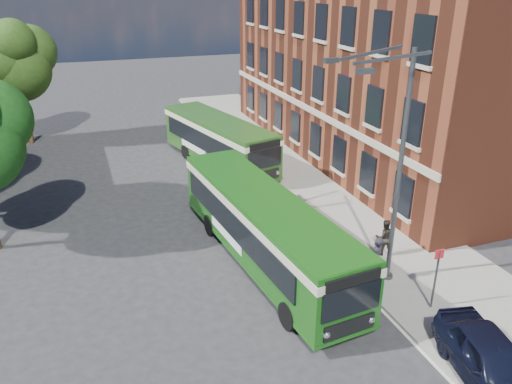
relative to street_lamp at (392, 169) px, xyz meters
name	(u,v)px	position (x,y,z in m)	size (l,w,h in m)	color
ground	(247,279)	(-4.84, 2.00, -4.79)	(120.00, 120.00, 0.00)	#262628
pavement	(316,183)	(2.16, 10.00, -4.72)	(6.00, 48.00, 0.15)	gray
kerb_line	(267,191)	(-0.89, 10.00, -4.79)	(0.12, 48.00, 0.01)	beige
brick_office	(392,47)	(9.16, 14.00, 2.18)	(12.10, 26.00, 14.20)	maroon
street_lamp	(392,169)	(0.00, 0.00, 0.00)	(2.96, 2.38, 9.00)	#3D3F42
bus_stop_sign	(436,275)	(0.76, -2.20, -3.28)	(0.35, 0.08, 2.52)	#3D3F42
bus_front	(264,223)	(-3.73, 2.97, -2.96)	(3.75, 12.42, 3.02)	#164E12
bus_rear	(219,138)	(-2.25, 14.99, -2.96)	(4.95, 10.54, 3.02)	#244E1A
parked_car	(491,362)	(-0.03, -5.78, -3.88)	(1.80, 4.47, 1.52)	black
pedestrian_a	(376,259)	(-0.24, 0.01, -3.70)	(0.69, 0.45, 1.88)	black
pedestrian_b	(384,237)	(1.22, 1.64, -3.83)	(0.79, 0.61, 1.61)	black
tree_right	(17,60)	(-13.74, 24.13, 1.09)	(5.14, 4.88, 8.67)	#3D2A16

